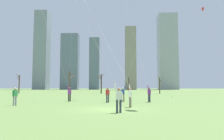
# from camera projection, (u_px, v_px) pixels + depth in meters

# --- Properties ---
(ground_plane) EXTENTS (400.00, 400.00, 0.00)m
(ground_plane) POSITION_uv_depth(u_px,v_px,m) (109.00, 109.00, 15.83)
(ground_plane) COLOR #5B7A3D
(kite_flyer_foreground_right_white) EXTENTS (8.63, 1.25, 18.52)m
(kite_flyer_foreground_right_white) POSITION_uv_depth(u_px,v_px,m) (103.00, 64.00, 13.61)
(kite_flyer_foreground_right_white) COLOR #33384C
(kite_flyer_foreground_right_white) RESTS_ON ground
(kite_flyer_midfield_left_green) EXTENTS (5.51, 4.33, 16.16)m
(kite_flyer_midfield_left_green) POSITION_uv_depth(u_px,v_px,m) (134.00, 60.00, 22.38)
(kite_flyer_midfield_left_green) COLOR #726656
(kite_flyer_midfield_left_green) RESTS_ON ground
(kite_flyer_midfield_center_purple) EXTENTS (4.00, 9.53, 20.09)m
(kite_flyer_midfield_center_purple) POSITION_uv_depth(u_px,v_px,m) (138.00, 52.00, 25.68)
(kite_flyer_midfield_center_purple) COLOR #33384C
(kite_flyer_midfield_center_purple) RESTS_ON ground
(kite_flyer_far_back_pink) EXTENTS (6.52, 10.95, 15.12)m
(kite_flyer_far_back_pink) POSITION_uv_depth(u_px,v_px,m) (120.00, 74.00, 18.72)
(kite_flyer_far_back_pink) COLOR #726656
(kite_flyer_far_back_pink) RESTS_ON ground
(kite_flyer_foreground_left_orange) EXTENTS (5.05, 5.39, 16.41)m
(kite_flyer_foreground_left_orange) POSITION_uv_depth(u_px,v_px,m) (59.00, 64.00, 23.20)
(kite_flyer_foreground_left_orange) COLOR black
(kite_flyer_foreground_left_orange) RESTS_ON ground
(bystander_strolling_midfield) EXTENTS (0.40, 0.38, 1.62)m
(bystander_strolling_midfield) POSITION_uv_depth(u_px,v_px,m) (108.00, 94.00, 22.28)
(bystander_strolling_midfield) COLOR #33384C
(bystander_strolling_midfield) RESTS_ON ground
(bystander_far_off_by_trees) EXTENTS (0.33, 0.46, 1.62)m
(bystander_far_off_by_trees) POSITION_uv_depth(u_px,v_px,m) (15.00, 95.00, 18.68)
(bystander_far_off_by_trees) COLOR gray
(bystander_far_off_by_trees) RESTS_ON ground
(distant_kite_low_near_trees_blue) EXTENTS (5.13, 4.06, 16.62)m
(distant_kite_low_near_trees_blue) POSITION_uv_depth(u_px,v_px,m) (148.00, 3.00, 31.17)
(distant_kite_low_near_trees_blue) COLOR blue
(distant_kite_low_near_trees_blue) RESTS_ON ground
(distant_kite_drifting_right_red) EXTENTS (4.93, 5.56, 20.07)m
(distant_kite_drifting_right_red) POSITION_uv_depth(u_px,v_px,m) (202.00, 15.00, 47.18)
(distant_kite_drifting_right_red) COLOR red
(distant_kite_drifting_right_red) RESTS_ON ground
(bare_tree_leftmost) EXTENTS (1.80, 2.41, 5.23)m
(bare_tree_leftmost) POSITION_uv_depth(u_px,v_px,m) (101.00, 83.00, 53.22)
(bare_tree_leftmost) COLOR #423326
(bare_tree_leftmost) RESTS_ON ground
(bare_tree_left_of_center) EXTENTS (1.26, 3.04, 4.30)m
(bare_tree_left_of_center) POSITION_uv_depth(u_px,v_px,m) (160.00, 85.00, 51.24)
(bare_tree_left_of_center) COLOR #423326
(bare_tree_left_of_center) RESTS_ON ground
(bare_tree_right_of_center) EXTENTS (2.89, 3.32, 5.63)m
(bare_tree_right_of_center) POSITION_uv_depth(u_px,v_px,m) (70.00, 81.00, 52.94)
(bare_tree_right_of_center) COLOR #4C3828
(bare_tree_right_of_center) RESTS_ON ground
(bare_tree_far_right_edge) EXTENTS (1.16, 1.28, 5.08)m
(bare_tree_far_right_edge) POSITION_uv_depth(u_px,v_px,m) (19.00, 84.00, 54.22)
(bare_tree_far_right_edge) COLOR #423326
(bare_tree_far_right_edge) RESTS_ON ground
(bare_tree_rightmost) EXTENTS (2.24, 1.54, 4.05)m
(bare_tree_rightmost) POSITION_uv_depth(u_px,v_px,m) (129.00, 85.00, 52.24)
(bare_tree_rightmost) COLOR #423326
(bare_tree_rightmost) RESTS_ON ground
(skyline_slender_spire) EXTENTS (11.21, 6.47, 35.99)m
(skyline_slender_spire) POSITION_uv_depth(u_px,v_px,m) (70.00, 62.00, 134.91)
(skyline_slender_spire) COLOR slate
(skyline_slender_spire) RESTS_ON ground
(skyline_mid_tower_right) EXTENTS (6.21, 5.89, 32.96)m
(skyline_mid_tower_right) POSITION_uv_depth(u_px,v_px,m) (95.00, 64.00, 133.00)
(skyline_mid_tower_right) COLOR slate
(skyline_mid_tower_right) RESTS_ON ground
(skyline_short_annex) EXTENTS (11.77, 10.17, 49.34)m
(skyline_short_annex) POSITION_uv_depth(u_px,v_px,m) (167.00, 52.00, 136.98)
(skyline_short_annex) COLOR #9EA3AD
(skyline_short_annex) RESTS_ON ground
(skyline_wide_slab) EXTENTS (6.32, 8.50, 37.16)m
(skyline_wide_slab) POSITION_uv_depth(u_px,v_px,m) (131.00, 58.00, 124.34)
(skyline_wide_slab) COLOR gray
(skyline_wide_slab) RESTS_ON ground
(skyline_mid_tower_left) EXTENTS (8.32, 8.88, 50.73)m
(skyline_mid_tower_left) POSITION_uv_depth(u_px,v_px,m) (42.00, 50.00, 135.24)
(skyline_mid_tower_left) COLOR gray
(skyline_mid_tower_left) RESTS_ON ground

